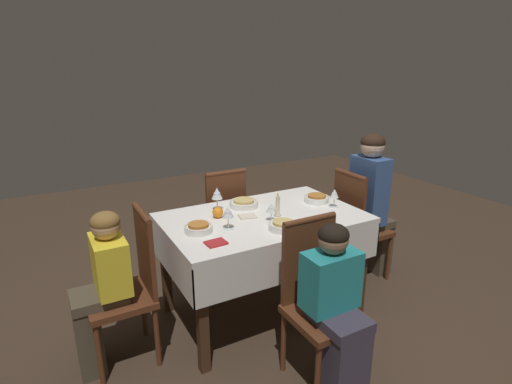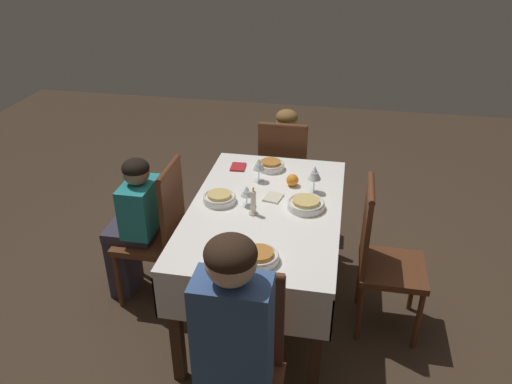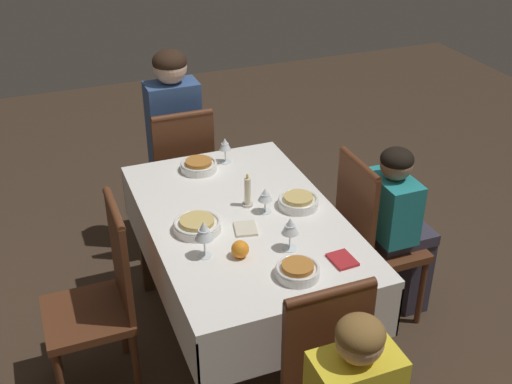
# 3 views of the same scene
# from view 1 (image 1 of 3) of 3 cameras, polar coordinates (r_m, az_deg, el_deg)

# --- Properties ---
(ground_plane) EXTENTS (8.00, 8.00, 0.00)m
(ground_plane) POSITION_cam_1_polar(r_m,az_deg,el_deg) (3.13, 0.94, -16.58)
(ground_plane) COLOR #3D2D21
(dining_table) EXTENTS (1.36, 0.86, 0.76)m
(dining_table) POSITION_cam_1_polar(r_m,az_deg,el_deg) (2.81, 1.01, -5.37)
(dining_table) COLOR white
(dining_table) RESTS_ON ground_plane
(chair_west) EXTENTS (0.38, 0.38, 0.96)m
(chair_west) POSITION_cam_1_polar(r_m,az_deg,el_deg) (3.43, 14.21, -4.23)
(chair_west) COLOR #562D19
(chair_west) RESTS_ON ground_plane
(chair_north) EXTENTS (0.38, 0.38, 0.96)m
(chair_north) POSITION_cam_1_polar(r_m,az_deg,el_deg) (2.37, 8.80, -14.36)
(chair_north) COLOR #562D19
(chair_north) RESTS_ON ground_plane
(chair_east) EXTENTS (0.38, 0.38, 0.96)m
(chair_east) POSITION_cam_1_polar(r_m,az_deg,el_deg) (2.57, -17.47, -12.21)
(chair_east) COLOR #562D19
(chair_east) RESTS_ON ground_plane
(chair_south) EXTENTS (0.38, 0.38, 0.96)m
(chair_south) POSITION_cam_1_polar(r_m,az_deg,el_deg) (3.42, -4.89, -3.76)
(chair_south) COLOR #562D19
(chair_south) RESTS_ON ground_plane
(person_adult_denim) EXTENTS (0.34, 0.30, 1.25)m
(person_adult_denim) POSITION_cam_1_polar(r_m,az_deg,el_deg) (3.46, 16.23, -0.85)
(person_adult_denim) COLOR #4C4233
(person_adult_denim) RESTS_ON ground_plane
(person_child_teal) EXTENTS (0.30, 0.33, 0.99)m
(person_child_teal) POSITION_cam_1_polar(r_m,az_deg,el_deg) (2.25, 11.50, -15.65)
(person_child_teal) COLOR #383342
(person_child_teal) RESTS_ON ground_plane
(person_child_yellow) EXTENTS (0.33, 0.30, 0.99)m
(person_child_yellow) POSITION_cam_1_polar(r_m,az_deg,el_deg) (2.54, -21.25, -12.34)
(person_child_yellow) COLOR #4C4233
(person_child_yellow) RESTS_ON ground_plane
(bowl_west) EXTENTS (0.19, 0.19, 0.06)m
(bowl_west) POSITION_cam_1_polar(r_m,az_deg,el_deg) (3.08, 8.68, -0.90)
(bowl_west) COLOR white
(bowl_west) RESTS_ON dining_table
(wine_glass_west) EXTENTS (0.06, 0.06, 0.14)m
(wine_glass_west) POSITION_cam_1_polar(r_m,az_deg,el_deg) (2.96, 11.14, -0.31)
(wine_glass_west) COLOR white
(wine_glass_west) RESTS_ON dining_table
(bowl_north) EXTENTS (0.19, 0.19, 0.06)m
(bowl_north) POSITION_cam_1_polar(r_m,az_deg,el_deg) (2.54, 3.90, -4.78)
(bowl_north) COLOR white
(bowl_north) RESTS_ON dining_table
(wine_glass_north) EXTENTS (0.07, 0.07, 0.13)m
(wine_glass_north) POSITION_cam_1_polar(r_m,az_deg,el_deg) (2.66, 2.23, -2.34)
(wine_glass_north) COLOR white
(wine_glass_north) RESTS_ON dining_table
(bowl_east) EXTENTS (0.18, 0.18, 0.06)m
(bowl_east) POSITION_cam_1_polar(r_m,az_deg,el_deg) (2.53, -8.21, -5.08)
(bowl_east) COLOR white
(bowl_east) RESTS_ON dining_table
(wine_glass_east) EXTENTS (0.07, 0.07, 0.15)m
(wine_glass_east) POSITION_cam_1_polar(r_m,az_deg,el_deg) (2.52, -4.03, -2.96)
(wine_glass_east) COLOR white
(wine_glass_east) RESTS_ON dining_table
(bowl_south) EXTENTS (0.21, 0.21, 0.06)m
(bowl_south) POSITION_cam_1_polar(r_m,az_deg,el_deg) (2.94, -1.75, -1.61)
(bowl_south) COLOR white
(bowl_south) RESTS_ON dining_table
(wine_glass_south) EXTENTS (0.08, 0.08, 0.17)m
(wine_glass_south) POSITION_cam_1_polar(r_m,az_deg,el_deg) (2.85, -5.60, -0.27)
(wine_glass_south) COLOR white
(wine_glass_south) RESTS_ON dining_table
(candle_centerpiece) EXTENTS (0.05, 0.05, 0.17)m
(candle_centerpiece) POSITION_cam_1_polar(r_m,az_deg,el_deg) (2.75, 3.11, -2.17)
(candle_centerpiece) COLOR beige
(candle_centerpiece) RESTS_ON dining_table
(orange_fruit) EXTENTS (0.07, 0.07, 0.07)m
(orange_fruit) POSITION_cam_1_polar(r_m,az_deg,el_deg) (2.74, -5.48, -2.92)
(orange_fruit) COLOR orange
(orange_fruit) RESTS_ON dining_table
(napkin_red_folded) EXTENTS (0.12, 0.10, 0.01)m
(napkin_red_folded) POSITION_cam_1_polar(r_m,az_deg,el_deg) (2.36, -5.75, -7.25)
(napkin_red_folded) COLOR #AD2328
(napkin_red_folded) RESTS_ON dining_table
(napkin_spare_side) EXTENTS (0.13, 0.12, 0.01)m
(napkin_spare_side) POSITION_cam_1_polar(r_m,az_deg,el_deg) (2.74, -1.24, -3.50)
(napkin_spare_side) COLOR beige
(napkin_spare_side) RESTS_ON dining_table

